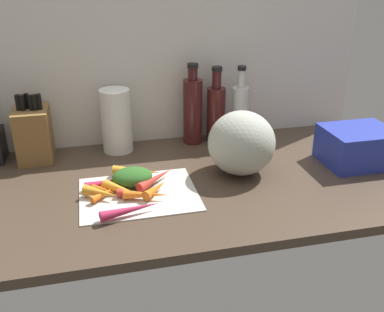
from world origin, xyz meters
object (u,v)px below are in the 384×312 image
at_px(carrot_7, 130,210).
at_px(dish_rack, 358,146).
at_px(carrot_6, 137,171).
at_px(carrot_9, 122,190).
at_px(paper_towel_roll, 116,121).
at_px(carrot_1, 156,178).
at_px(carrot_5, 107,182).
at_px(carrot_3, 156,189).
at_px(carrot_8, 146,195).
at_px(bottle_1, 216,112).
at_px(knife_block, 34,134).
at_px(winter_squash, 241,143).
at_px(bottle_2, 240,112).
at_px(cutting_board, 139,194).
at_px(carrot_2, 106,193).
at_px(carrot_0, 140,194).
at_px(bottle_0, 193,110).
at_px(carrot_4, 101,193).
at_px(carrot_10, 102,189).

xyz_separation_m(carrot_7, dish_rack, (0.83, 0.18, 0.04)).
xyz_separation_m(carrot_6, carrot_9, (-0.06, -0.12, -0.00)).
xyz_separation_m(carrot_7, paper_towel_roll, (0.00, 0.49, 0.10)).
distance_m(carrot_1, carrot_5, 0.15).
distance_m(carrot_6, carrot_7, 0.24).
xyz_separation_m(carrot_3, carrot_8, (-0.03, -0.03, -0.00)).
relative_size(carrot_8, bottle_1, 0.46).
height_order(carrot_5, knife_block, knife_block).
height_order(winter_squash, dish_rack, winter_squash).
bearing_deg(carrot_3, bottle_2, 42.52).
relative_size(cutting_board, carrot_7, 2.07).
height_order(carrot_2, carrot_8, carrot_8).
relative_size(carrot_5, bottle_2, 0.46).
relative_size(carrot_0, carrot_5, 1.00).
height_order(knife_block, bottle_0, bottle_0).
bearing_deg(bottle_2, carrot_3, -137.48).
bearing_deg(bottle_2, cutting_board, -142.28).
distance_m(carrot_7, carrot_8, 0.10).
xyz_separation_m(carrot_4, carrot_10, (0.00, 0.03, -0.01)).
relative_size(carrot_2, carrot_7, 0.67).
height_order(paper_towel_roll, bottle_0, bottle_0).
distance_m(bottle_0, dish_rack, 0.62).
height_order(carrot_7, bottle_0, bottle_0).
bearing_deg(dish_rack, bottle_2, 139.99).
bearing_deg(carrot_10, bottle_0, 43.44).
height_order(carrot_4, knife_block, knife_block).
bearing_deg(carrot_8, winter_squash, 19.55).
xyz_separation_m(carrot_1, dish_rack, (0.73, 0.00, 0.04)).
relative_size(carrot_5, dish_rack, 0.58).
distance_m(carrot_0, paper_towel_roll, 0.41).
height_order(carrot_1, carrot_9, carrot_9).
bearing_deg(carrot_10, carrot_6, 36.43).
height_order(carrot_0, winter_squash, winter_squash).
bearing_deg(cutting_board, carrot_0, -90.69).
bearing_deg(carrot_5, carrot_6, 25.65).
xyz_separation_m(carrot_3, paper_towel_roll, (-0.08, 0.38, 0.10)).
distance_m(carrot_1, knife_block, 0.50).
distance_m(knife_block, bottle_0, 0.59).
bearing_deg(paper_towel_roll, carrot_2, -100.23).
xyz_separation_m(carrot_1, carrot_7, (-0.10, -0.17, -0.00)).
distance_m(carrot_6, carrot_10, 0.15).
xyz_separation_m(carrot_8, carrot_9, (-0.07, 0.04, 0.00)).
height_order(carrot_0, bottle_1, bottle_1).
height_order(carrot_6, carrot_8, carrot_6).
bearing_deg(carrot_2, carrot_1, 17.31).
bearing_deg(knife_block, carrot_10, -56.37).
bearing_deg(bottle_1, carrot_10, -143.16).
relative_size(carrot_9, paper_towel_roll, 0.60).
bearing_deg(carrot_8, carrot_4, 164.27).
relative_size(carrot_8, bottle_2, 0.45).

